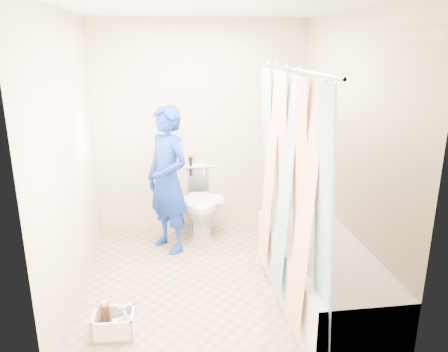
{
  "coord_description": "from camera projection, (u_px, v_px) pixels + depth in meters",
  "views": [
    {
      "loc": [
        -0.42,
        -3.58,
        2.13
      ],
      "look_at": [
        0.13,
        0.4,
        0.9
      ],
      "focal_mm": 35.0,
      "sensor_mm": 36.0,
      "label": 1
    }
  ],
  "objects": [
    {
      "name": "floor",
      "position": [
        216.0,
        281.0,
        4.07
      ],
      "size": [
        2.6,
        2.6,
        0.0
      ],
      "primitive_type": "plane",
      "color": "tan",
      "rests_on": "ground"
    },
    {
      "name": "ceiling",
      "position": [
        214.0,
        7.0,
        3.37
      ],
      "size": [
        2.4,
        2.6,
        0.02
      ],
      "primitive_type": "cube",
      "color": "silver",
      "rests_on": "wall_back"
    },
    {
      "name": "wall_back",
      "position": [
        202.0,
        129.0,
        4.95
      ],
      "size": [
        2.4,
        0.02,
        2.4
      ],
      "primitive_type": "cube",
      "color": "#C1B395",
      "rests_on": "ground"
    },
    {
      "name": "wall_front",
      "position": [
        242.0,
        213.0,
        2.49
      ],
      "size": [
        2.4,
        0.02,
        2.4
      ],
      "primitive_type": "cube",
      "color": "#C1B395",
      "rests_on": "ground"
    },
    {
      "name": "wall_left",
      "position": [
        69.0,
        162.0,
        3.56
      ],
      "size": [
        0.02,
        2.6,
        2.4
      ],
      "primitive_type": "cube",
      "color": "#C1B395",
      "rests_on": "ground"
    },
    {
      "name": "wall_right",
      "position": [
        349.0,
        152.0,
        3.88
      ],
      "size": [
        0.02,
        2.6,
        2.4
      ],
      "primitive_type": "cube",
      "color": "#C1B395",
      "rests_on": "ground"
    },
    {
      "name": "bathtub",
      "position": [
        321.0,
        272.0,
        3.7
      ],
      "size": [
        0.7,
        1.75,
        0.5
      ],
      "color": "white",
      "rests_on": "ground"
    },
    {
      "name": "curtain_rod",
      "position": [
        292.0,
        69.0,
        3.17
      ],
      "size": [
        0.02,
        1.9,
        0.02
      ],
      "primitive_type": "cylinder",
      "rotation": [
        1.57,
        0.0,
        0.0
      ],
      "color": "silver",
      "rests_on": "wall_back"
    },
    {
      "name": "shower_curtain",
      "position": [
        287.0,
        190.0,
        3.44
      ],
      "size": [
        0.06,
        1.75,
        1.8
      ],
      "primitive_type": "cube",
      "color": "white",
      "rests_on": "curtain_rod"
    },
    {
      "name": "toilet",
      "position": [
        200.0,
        202.0,
        4.97
      ],
      "size": [
        0.45,
        0.79,
        0.8
      ],
      "primitive_type": "imported",
      "rotation": [
        0.0,
        0.0,
        0.0
      ],
      "color": "white",
      "rests_on": "ground"
    },
    {
      "name": "tank_lid",
      "position": [
        201.0,
        200.0,
        4.83
      ],
      "size": [
        0.49,
        0.22,
        0.04
      ],
      "primitive_type": "cube",
      "rotation": [
        0.0,
        0.0,
        0.0
      ],
      "color": "white",
      "rests_on": "toilet"
    },
    {
      "name": "tank_internals",
      "position": [
        194.0,
        164.0,
        5.05
      ],
      "size": [
        0.2,
        0.06,
        0.26
      ],
      "color": "black",
      "rests_on": "toilet"
    },
    {
      "name": "plumber",
      "position": [
        168.0,
        180.0,
        4.52
      ],
      "size": [
        0.63,
        0.67,
        1.54
      ],
      "primitive_type": "imported",
      "rotation": [
        0.0,
        0.0,
        -0.92
      ],
      "color": "navy",
      "rests_on": "ground"
    },
    {
      "name": "cleaning_caddy",
      "position": [
        116.0,
        325.0,
        3.3
      ],
      "size": [
        0.32,
        0.26,
        0.23
      ],
      "rotation": [
        0.0,
        0.0,
        -0.04
      ],
      "color": "white",
      "rests_on": "ground"
    }
  ]
}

